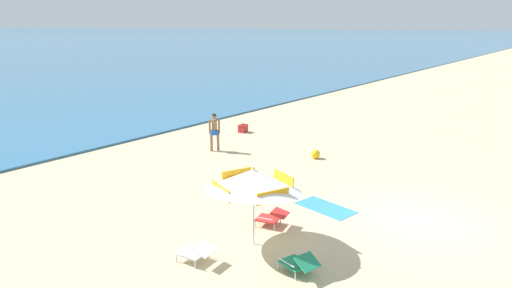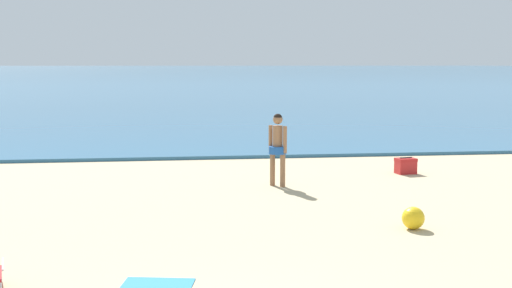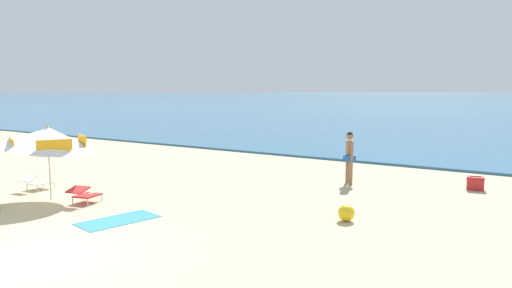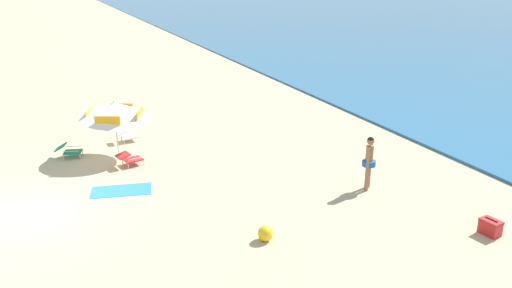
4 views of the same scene
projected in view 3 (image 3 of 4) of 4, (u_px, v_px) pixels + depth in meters
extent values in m
plane|color=tan|center=(29.00, 261.00, 8.22)|extent=(800.00, 800.00, 0.00)
cylinder|color=silver|center=(49.00, 164.00, 12.73)|extent=(0.04, 0.04, 1.99)
cone|color=white|center=(48.00, 138.00, 12.64)|extent=(3.14, 3.11, 0.87)
cube|color=orange|center=(82.00, 140.00, 13.14)|extent=(0.82, 0.38, 0.30)
cube|color=orange|center=(43.00, 139.00, 13.39)|extent=(0.38, 0.82, 0.30)
cube|color=orange|center=(12.00, 144.00, 12.18)|extent=(0.82, 0.38, 0.30)
cube|color=orange|center=(55.00, 145.00, 11.93)|extent=(0.38, 0.82, 0.30)
sphere|color=orange|center=(47.00, 126.00, 12.61)|extent=(0.06, 0.06, 0.06)
cube|color=white|center=(41.00, 183.00, 14.21)|extent=(0.58, 0.65, 0.04)
cube|color=white|center=(29.00, 178.00, 13.85)|extent=(0.53, 0.45, 0.20)
cylinder|color=silver|center=(44.00, 184.00, 14.58)|extent=(0.03, 0.03, 0.18)
cylinder|color=silver|center=(54.00, 185.00, 14.35)|extent=(0.03, 0.03, 0.18)
cylinder|color=silver|center=(27.00, 187.00, 14.09)|extent=(0.03, 0.03, 0.18)
cylinder|color=silver|center=(38.00, 189.00, 13.85)|extent=(0.03, 0.03, 0.18)
cylinder|color=silver|center=(34.00, 178.00, 14.32)|extent=(0.08, 0.54, 0.02)
cylinder|color=silver|center=(47.00, 180.00, 14.06)|extent=(0.08, 0.54, 0.02)
cube|color=red|center=(87.00, 195.00, 12.49)|extent=(0.65, 0.71, 0.04)
cube|color=red|center=(78.00, 190.00, 12.14)|extent=(0.58, 0.52, 0.13)
cylinder|color=silver|center=(87.00, 196.00, 12.85)|extent=(0.03, 0.03, 0.18)
cylinder|color=silver|center=(102.00, 198.00, 12.68)|extent=(0.03, 0.03, 0.18)
cylinder|color=silver|center=(73.00, 201.00, 12.32)|extent=(0.03, 0.03, 0.18)
cylinder|color=silver|center=(88.00, 203.00, 12.15)|extent=(0.03, 0.03, 0.18)
cylinder|color=silver|center=(79.00, 190.00, 12.57)|extent=(0.15, 0.53, 0.02)
cylinder|color=silver|center=(96.00, 192.00, 12.38)|extent=(0.15, 0.53, 0.02)
cylinder|color=#8C6042|center=(351.00, 172.00, 14.87)|extent=(0.12, 0.12, 0.82)
cylinder|color=#8C6042|center=(347.00, 170.00, 15.16)|extent=(0.12, 0.12, 0.82)
cylinder|color=#1E51A3|center=(349.00, 158.00, 14.97)|extent=(0.41, 0.41, 0.17)
cylinder|color=#8C6042|center=(350.00, 150.00, 14.94)|extent=(0.23, 0.23, 0.58)
cylinder|color=#8C6042|center=(352.00, 151.00, 14.74)|extent=(0.09, 0.09, 0.62)
cylinder|color=#8C6042|center=(347.00, 149.00, 15.14)|extent=(0.09, 0.09, 0.62)
sphere|color=#8C6042|center=(350.00, 136.00, 14.89)|extent=(0.22, 0.22, 0.22)
sphere|color=black|center=(350.00, 135.00, 14.88)|extent=(0.20, 0.20, 0.20)
cube|color=red|center=(475.00, 185.00, 14.11)|extent=(0.53, 0.41, 0.32)
cube|color=red|center=(476.00, 178.00, 14.08)|extent=(0.54, 0.42, 0.08)
cylinder|color=black|center=(476.00, 176.00, 14.08)|extent=(0.34, 0.08, 0.02)
sphere|color=yellow|center=(346.00, 213.00, 10.72)|extent=(0.39, 0.39, 0.39)
cube|color=#3384BC|center=(118.00, 220.00, 10.80)|extent=(1.22, 1.94, 0.01)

